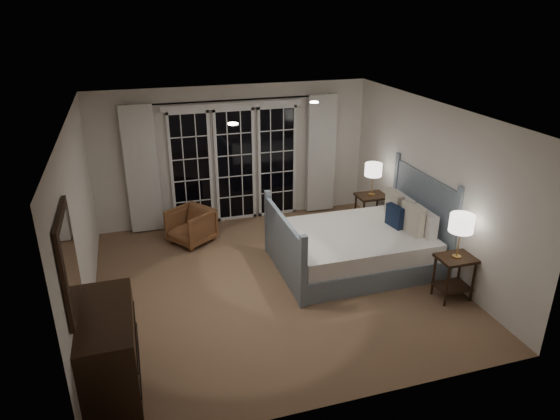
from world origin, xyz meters
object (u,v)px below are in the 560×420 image
object	(u,v)px
nightstand_left	(454,271)
nightstand_right	(371,207)
bed	(358,245)
armchair	(191,226)
lamp_right	(373,170)
lamp_left	(462,224)
dresser	(110,350)

from	to	relation	value
nightstand_left	nightstand_right	world-z (taller)	nightstand_right
bed	armchair	distance (m)	2.84
bed	nightstand_left	bearing A→B (deg)	-55.90
nightstand_right	armchair	size ratio (longest dim) A/B	1.01
bed	armchair	world-z (taller)	bed
bed	nightstand_right	xyz separation A→B (m)	(0.78, 1.14, 0.10)
nightstand_right	lamp_right	xyz separation A→B (m)	(0.00, 0.00, 0.69)
nightstand_right	lamp_right	size ratio (longest dim) A/B	1.15
lamp_left	dresser	xyz separation A→B (m)	(-4.48, -0.43, -0.67)
nightstand_right	lamp_left	size ratio (longest dim) A/B	1.08
nightstand_left	lamp_left	size ratio (longest dim) A/B	1.03
armchair	dresser	world-z (taller)	dresser
lamp_left	armchair	bearing A→B (deg)	138.78
nightstand_right	bed	bearing A→B (deg)	-124.12
lamp_left	dresser	size ratio (longest dim) A/B	0.48
bed	dresser	xyz separation A→B (m)	(-3.64, -1.68, 0.12)
nightstand_left	dresser	size ratio (longest dim) A/B	0.49
bed	dresser	size ratio (longest dim) A/B	1.81
bed	armchair	bearing A→B (deg)	146.49
lamp_left	lamp_right	world-z (taller)	lamp_left
lamp_right	dresser	bearing A→B (deg)	-147.44
nightstand_left	nightstand_right	size ratio (longest dim) A/B	0.95
dresser	armchair	bearing A→B (deg)	68.58
nightstand_left	nightstand_right	bearing A→B (deg)	91.62
lamp_left	nightstand_left	bearing A→B (deg)	180.00
nightstand_left	armchair	distance (m)	4.27
bed	lamp_right	world-z (taller)	bed
bed	lamp_right	bearing A→B (deg)	55.88
lamp_right	dresser	distance (m)	5.28
lamp_left	armchair	world-z (taller)	lamp_left
bed	nightstand_left	xyz separation A→B (m)	(0.84, -1.25, 0.08)
armchair	lamp_left	bearing A→B (deg)	14.14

